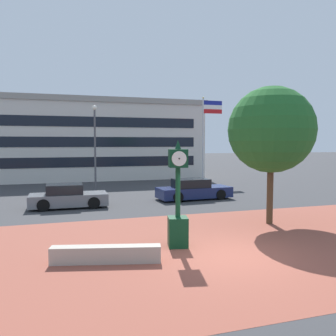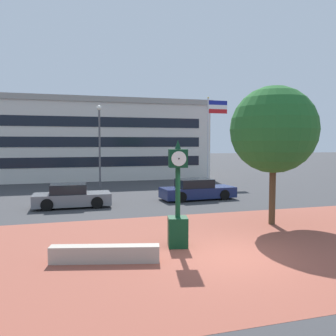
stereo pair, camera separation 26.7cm
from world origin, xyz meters
TOP-DOWN VIEW (x-y plane):
  - ground_plane at (0.00, 0.00)m, footprint 200.00×200.00m
  - plaza_brick_paving at (0.00, 1.15)m, footprint 44.00×10.29m
  - planter_wall at (-3.79, 0.48)m, footprint 3.20×1.15m
  - street_clock at (-1.26, 1.39)m, footprint 0.77×0.77m
  - plaza_tree at (3.85, 3.52)m, footprint 3.97×3.69m
  - car_street_near at (2.92, 10.58)m, footprint 4.68×2.03m
  - car_street_mid at (-4.63, 9.98)m, footprint 4.11×1.85m
  - flagpole_primary at (7.21, 18.55)m, footprint 1.85×0.14m
  - civic_building at (-3.37, 29.11)m, footprint 24.80×13.72m
  - street_lamp_post at (-2.50, 16.36)m, footprint 0.36×0.36m

SIDE VIEW (x-z plane):
  - ground_plane at x=0.00m, z-range 0.00..0.00m
  - plaza_brick_paving at x=0.00m, z-range 0.00..0.01m
  - planter_wall at x=-3.79m, z-range 0.00..0.50m
  - car_street_mid at x=-4.63m, z-range -0.07..1.21m
  - car_street_near at x=2.92m, z-range -0.07..1.21m
  - street_clock at x=-1.26m, z-range -0.34..3.27m
  - street_lamp_post at x=-2.50m, z-range 0.73..6.95m
  - civic_building at x=-3.37m, z-range 0.01..7.69m
  - plaza_tree at x=3.85m, z-range 1.02..6.94m
  - flagpole_primary at x=7.21m, z-range 0.88..8.32m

